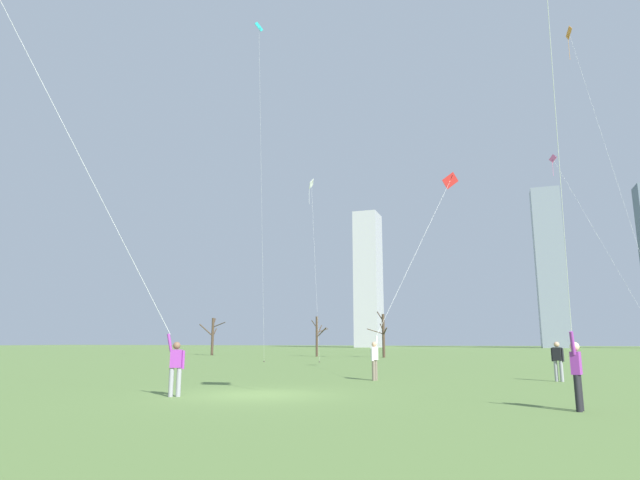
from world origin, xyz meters
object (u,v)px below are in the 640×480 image
object	(u,v)px
kite_flyer_midfield_left_yellow	(569,271)
bystander_strolling_midfield	(558,359)
distant_kite_drifting_left_teal	(259,60)
bare_tree_leftmost	(213,334)
bare_tree_far_right_edge	(383,333)
kite_flyer_foreground_right_blue	(91,193)
kite_flyer_far_back_red	(385,333)
distant_kite_drifting_right_white	(312,196)
distant_kite_low_near_trees_pink	(567,184)
distant_kite_high_overhead_orange	(575,52)
bare_tree_center	(317,335)

from	to	relation	value
kite_flyer_midfield_left_yellow	bystander_strolling_midfield	world-z (taller)	kite_flyer_midfield_left_yellow
kite_flyer_midfield_left_yellow	distant_kite_drifting_left_teal	distance (m)	38.59
bare_tree_leftmost	kite_flyer_midfield_left_yellow	bearing A→B (deg)	-51.41
bare_tree_far_right_edge	kite_flyer_midfield_left_yellow	bearing A→B (deg)	-72.17
kite_flyer_midfield_left_yellow	bare_tree_far_right_edge	distance (m)	43.59
kite_flyer_midfield_left_yellow	kite_flyer_foreground_right_blue	bearing A→B (deg)	-176.77
kite_flyer_far_back_red	bare_tree_leftmost	size ratio (longest dim) A/B	2.34
kite_flyer_far_back_red	distant_kite_drifting_right_white	distance (m)	26.83
distant_kite_low_near_trees_pink	distant_kite_high_overhead_orange	world-z (taller)	distant_kite_high_overhead_orange
distant_kite_drifting_right_white	bare_tree_far_right_edge	distance (m)	16.90
bystander_strolling_midfield	bare_tree_leftmost	xyz separation A→B (m)	(-35.48, 32.64, 1.60)
kite_flyer_midfield_left_yellow	kite_flyer_foreground_right_blue	size ratio (longest dim) A/B	0.59
kite_flyer_midfield_left_yellow	bare_tree_center	distance (m)	47.83
bystander_strolling_midfield	distant_kite_drifting_left_teal	xyz separation A→B (m)	(-20.54, 13.21, 24.67)
kite_flyer_midfield_left_yellow	distant_kite_drifting_left_teal	xyz separation A→B (m)	(-19.97, 24.32, 22.34)
bare_tree_far_right_edge	bare_tree_leftmost	size ratio (longest dim) A/B	1.07
bare_tree_far_right_edge	bare_tree_center	distance (m)	7.89
bystander_strolling_midfield	distant_kite_low_near_trees_pink	world-z (taller)	distant_kite_low_near_trees_pink
kite_flyer_foreground_right_blue	bystander_strolling_midfield	bearing A→B (deg)	40.43
kite_flyer_foreground_right_blue	distant_kite_drifting_right_white	distance (m)	32.92
bare_tree_center	distant_kite_drifting_left_teal	bearing A→B (deg)	-86.53
distant_kite_low_near_trees_pink	bare_tree_leftmost	bearing A→B (deg)	154.11
distant_kite_drifting_right_white	bare_tree_leftmost	xyz separation A→B (m)	(-17.49, 13.03, -12.38)
kite_flyer_far_back_red	bystander_strolling_midfield	xyz separation A→B (m)	(7.02, 1.21, -1.09)
kite_flyer_midfield_left_yellow	kite_flyer_far_back_red	world-z (taller)	kite_flyer_midfield_left_yellow
distant_kite_drifting_left_teal	distant_kite_high_overhead_orange	world-z (taller)	distant_kite_drifting_left_teal
bare_tree_far_right_edge	bystander_strolling_midfield	bearing A→B (deg)	-65.40
kite_flyer_midfield_left_yellow	bystander_strolling_midfield	size ratio (longest dim) A/B	7.44
bystander_strolling_midfield	bare_tree_far_right_edge	size ratio (longest dim) A/B	0.34
distant_kite_drifting_right_white	distant_kite_low_near_trees_pink	size ratio (longest dim) A/B	1.13
kite_flyer_midfield_left_yellow	kite_flyer_far_back_red	distance (m)	11.88
kite_flyer_far_back_red	distant_kite_low_near_trees_pink	bearing A→B (deg)	57.36
distant_kite_high_overhead_orange	distant_kite_drifting_left_teal	bearing A→B (deg)	179.33
bystander_strolling_midfield	bare_tree_leftmost	size ratio (longest dim) A/B	0.36
kite_flyer_far_back_red	bare_tree_leftmost	bearing A→B (deg)	130.05
distant_kite_drifting_left_teal	bare_tree_far_right_edge	distance (m)	29.51
distant_kite_drifting_right_white	distant_kite_drifting_left_teal	size ratio (longest dim) A/B	0.57
kite_flyer_far_back_red	distant_kite_drifting_left_teal	size ratio (longest dim) A/B	0.36
kite_flyer_midfield_left_yellow	distant_kite_low_near_trees_pink	world-z (taller)	distant_kite_low_near_trees_pink
distant_kite_low_near_trees_pink	bare_tree_far_right_edge	xyz separation A→B (m)	(-16.68, 16.31, -9.81)
distant_kite_low_near_trees_pink	distant_kite_high_overhead_orange	size ratio (longest dim) A/B	0.62
kite_flyer_midfield_left_yellow	distant_kite_drifting_right_white	distance (m)	37.19
kite_flyer_foreground_right_blue	kite_flyer_midfield_left_yellow	bearing A→B (deg)	3.23
distant_kite_drifting_right_white	distant_kite_drifting_left_teal	distance (m)	12.72
kite_flyer_far_back_red	distant_kite_drifting_left_teal	xyz separation A→B (m)	(-13.52, 14.42, 23.58)
distant_kite_high_overhead_orange	distant_kite_drifting_right_white	bearing A→B (deg)	163.00
kite_flyer_midfield_left_yellow	distant_kite_low_near_trees_pink	bearing A→B (deg)	82.44
bystander_strolling_midfield	bare_tree_center	xyz separation A→B (m)	(-21.67, 31.80, 1.43)
bystander_strolling_midfield	kite_flyer_foreground_right_blue	bearing A→B (deg)	-139.57
distant_kite_low_near_trees_pink	distant_kite_high_overhead_orange	distance (m)	9.23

